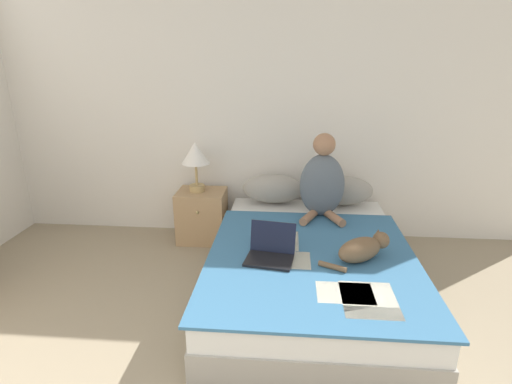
% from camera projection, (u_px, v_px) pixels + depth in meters
% --- Properties ---
extents(wall_back, '(5.80, 0.05, 2.55)m').
position_uv_depth(wall_back, '(251.00, 108.00, 3.81)').
color(wall_back, silver).
rests_on(wall_back, ground_plane).
extents(bed, '(1.47, 2.08, 0.41)m').
position_uv_depth(bed, '(309.00, 268.00, 3.07)').
color(bed, '#9E998E').
rests_on(bed, ground_plane).
extents(pillow_near, '(0.59, 0.27, 0.28)m').
position_uv_depth(pillow_near, '(273.00, 189.00, 3.81)').
color(pillow_near, gray).
rests_on(pillow_near, bed).
extents(pillow_far, '(0.59, 0.27, 0.28)m').
position_uv_depth(pillow_far, '(341.00, 190.00, 3.76)').
color(pillow_far, gray).
rests_on(pillow_far, bed).
extents(person_sitting, '(0.39, 0.38, 0.73)m').
position_uv_depth(person_sitting, '(322.00, 182.00, 3.44)').
color(person_sitting, slate).
rests_on(person_sitting, bed).
extents(cat_tabby, '(0.51, 0.36, 0.18)m').
position_uv_depth(cat_tabby, '(363.00, 248.00, 2.74)').
color(cat_tabby, brown).
rests_on(cat_tabby, bed).
extents(laptop_open, '(0.36, 0.32, 0.24)m').
position_uv_depth(laptop_open, '(270.00, 252.00, 2.78)').
color(laptop_open, black).
rests_on(laptop_open, bed).
extents(nightstand, '(0.46, 0.40, 0.51)m').
position_uv_depth(nightstand, '(202.00, 216.00, 3.93)').
color(nightstand, tan).
rests_on(nightstand, ground_plane).
extents(table_lamp, '(0.27, 0.27, 0.48)m').
position_uv_depth(table_lamp, '(196.00, 156.00, 3.75)').
color(table_lamp, tan).
rests_on(table_lamp, nightstand).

